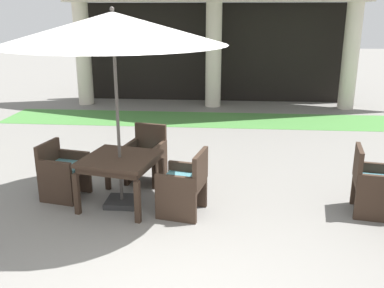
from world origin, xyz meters
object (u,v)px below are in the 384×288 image
(patio_chair_near_foreground_west, at_px, (373,185))
(patio_chair_mid_left_west, at_px, (63,171))
(patio_table_mid_left, at_px, (120,164))
(patio_chair_mid_left_east, at_px, (185,185))
(patio_umbrella_mid_left, at_px, (113,29))
(patio_chair_mid_left_north, at_px, (146,157))

(patio_chair_near_foreground_west, xyz_separation_m, patio_chair_mid_left_west, (-4.38, 0.17, -0.01))
(patio_table_mid_left, relative_size, patio_chair_mid_left_east, 1.27)
(patio_chair_near_foreground_west, xyz_separation_m, patio_umbrella_mid_left, (-3.46, -0.02, 2.02))
(patio_umbrella_mid_left, bearing_deg, patio_chair_mid_left_west, 168.18)
(patio_chair_near_foreground_west, relative_size, patio_table_mid_left, 0.81)
(patio_umbrella_mid_left, xyz_separation_m, patio_chair_mid_left_west, (-0.92, 0.19, -2.03))
(patio_chair_mid_left_north, bearing_deg, patio_chair_mid_left_west, 45.19)
(patio_chair_mid_left_east, bearing_deg, patio_chair_mid_left_west, 90.00)
(patio_chair_mid_left_north, bearing_deg, patio_umbrella_mid_left, 90.00)
(patio_umbrella_mid_left, relative_size, patio_chair_mid_left_north, 3.25)
(patio_chair_near_foreground_west, bearing_deg, patio_chair_mid_left_north, -95.52)
(patio_chair_near_foreground_west, relative_size, patio_chair_mid_left_west, 1.11)
(patio_chair_near_foreground_west, distance_m, patio_chair_mid_left_east, 2.54)
(patio_chair_near_foreground_west, distance_m, patio_umbrella_mid_left, 4.01)
(patio_table_mid_left, xyz_separation_m, patio_chair_mid_left_east, (0.93, -0.19, -0.21))
(patio_chair_near_foreground_west, relative_size, patio_chair_mid_left_north, 1.02)
(patio_table_mid_left, distance_m, patio_chair_mid_left_north, 0.97)
(patio_umbrella_mid_left, xyz_separation_m, patio_chair_mid_left_east, (0.93, -0.19, -2.02))
(patio_chair_mid_left_east, bearing_deg, patio_chair_near_foreground_west, -73.33)
(patio_chair_mid_left_west, bearing_deg, patio_table_mid_left, 90.00)
(patio_chair_mid_left_north, bearing_deg, patio_chair_near_foreground_west, 176.37)
(patio_chair_near_foreground_west, height_order, patio_umbrella_mid_left, patio_umbrella_mid_left)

